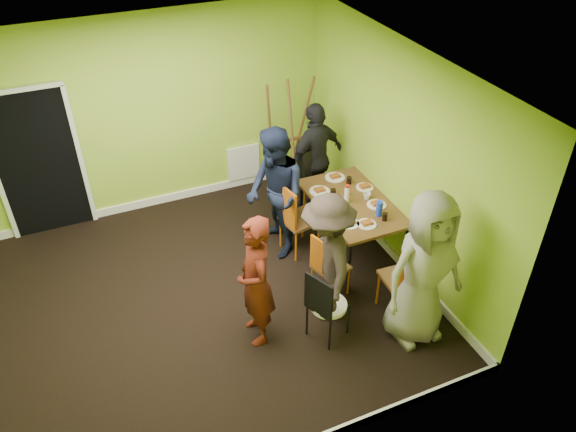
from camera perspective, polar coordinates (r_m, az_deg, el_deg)
name	(u,v)px	position (r m, az deg, el deg)	size (l,w,h in m)	color
ground	(205,299)	(6.88, -8.38, -8.36)	(5.00, 5.00, 0.00)	black
room_walls	(195,233)	(6.27, -9.47, -1.68)	(5.04, 4.54, 2.82)	#9ABF31
dining_table	(352,205)	(7.18, 6.51, 1.13)	(0.90, 1.50, 0.75)	black
chair_left_far	(294,216)	(7.15, 0.64, 0.04)	(0.50, 0.49, 1.02)	orange
chair_left_near	(327,264)	(6.55, 3.95, -4.88)	(0.45, 0.45, 0.87)	orange
chair_back_end	(314,169)	(7.82, 2.69, 4.80)	(0.54, 0.60, 1.03)	orange
chair_front_end	(407,277)	(6.36, 12.01, -6.08)	(0.46, 0.46, 1.04)	orange
chair_bentwood	(325,303)	(6.05, 3.78, -8.84)	(0.48, 0.47, 0.93)	black
easel	(288,138)	(8.21, -0.03, 7.92)	(0.74, 0.69, 1.84)	brown
plate_near_left	(320,191)	(7.29, 3.22, 2.54)	(0.27, 0.27, 0.01)	white
plate_near_right	(350,224)	(6.75, 6.28, -0.77)	(0.24, 0.24, 0.01)	white
plate_far_back	(335,177)	(7.59, 4.79, 3.92)	(0.27, 0.27, 0.01)	white
plate_far_front	(367,224)	(6.76, 8.00, -0.83)	(0.23, 0.23, 0.01)	white
plate_wall_back	(365,187)	(7.43, 7.80, 2.89)	(0.23, 0.23, 0.01)	white
plate_wall_front	(377,205)	(7.11, 8.98, 1.14)	(0.24, 0.24, 0.01)	white
thermos	(347,195)	(7.05, 5.99, 2.13)	(0.06, 0.06, 0.23)	white
blue_bottle	(379,209)	(6.89, 9.26, 0.74)	(0.08, 0.08, 0.20)	blue
orange_bottle	(347,192)	(7.24, 6.03, 2.41)	(0.03, 0.03, 0.08)	orange
glass_mid	(333,193)	(7.20, 4.60, 2.39)	(0.07, 0.07, 0.10)	black
glass_back	(349,180)	(7.46, 6.21, 3.61)	(0.07, 0.07, 0.10)	black
glass_front	(385,217)	(6.84, 9.80, -0.08)	(0.06, 0.06, 0.10)	black
cup_a	(344,208)	(6.95, 5.70, 0.86)	(0.11, 0.11, 0.09)	white
cup_b	(367,196)	(7.18, 8.01, 2.00)	(0.10, 0.10, 0.09)	white
person_standing	(256,282)	(5.88, -3.32, -6.71)	(0.57, 0.38, 1.57)	#52180E
person_left_far	(275,194)	(7.01, -1.29, 2.25)	(0.85, 0.66, 1.75)	#141A32
person_left_near	(327,259)	(6.15, 3.99, -4.35)	(1.03, 0.59, 1.60)	#2F261F
person_back_end	(315,158)	(7.88, 2.81, 5.88)	(0.97, 0.40, 1.65)	black
person_front_end	(424,270)	(5.98, 13.64, -5.33)	(0.90, 0.59, 1.84)	gray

